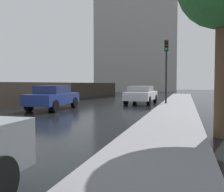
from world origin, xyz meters
name	(u,v)px	position (x,y,z in m)	size (l,w,h in m)	color
sidewalk_strip	(152,165)	(5.10, 0.00, 0.07)	(2.20, 60.00, 0.14)	slate
car_blue_near_kerb	(53,97)	(-1.69, 8.31, 0.72)	(1.86, 3.94, 1.38)	navy
car_white_far_ahead	(141,94)	(2.47, 13.74, 0.70)	(2.00, 3.93, 1.32)	silver
traffic_light	(166,60)	(4.33, 12.97, 3.13)	(0.26, 0.39, 4.32)	black
distant_tower	(135,14)	(-4.47, 45.35, 15.47)	(16.91, 12.97, 30.93)	#9E9993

